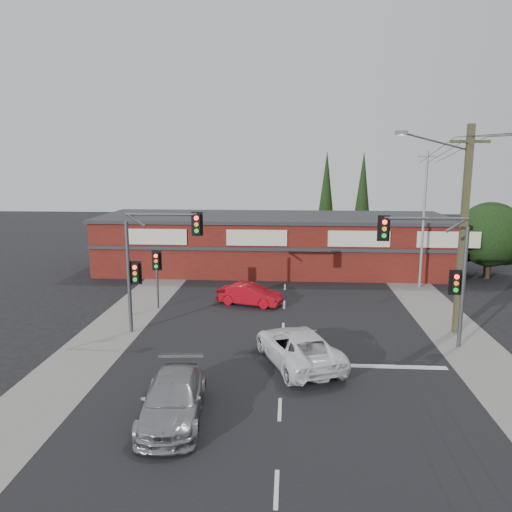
# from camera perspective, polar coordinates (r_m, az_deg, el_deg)

# --- Properties ---
(ground) EXTENTS (120.00, 120.00, 0.00)m
(ground) POSITION_cam_1_polar(r_m,az_deg,el_deg) (22.67, 3.02, -10.74)
(ground) COLOR black
(ground) RESTS_ON ground
(road_strip) EXTENTS (14.00, 70.00, 0.01)m
(road_strip) POSITION_cam_1_polar(r_m,az_deg,el_deg) (27.38, 3.18, -6.89)
(road_strip) COLOR black
(road_strip) RESTS_ON ground
(verge_left) EXTENTS (3.00, 70.00, 0.02)m
(verge_left) POSITION_cam_1_polar(r_m,az_deg,el_deg) (28.74, -14.13, -6.34)
(verge_left) COLOR gray
(verge_left) RESTS_ON ground
(verge_right) EXTENTS (3.00, 70.00, 0.02)m
(verge_right) POSITION_cam_1_polar(r_m,az_deg,el_deg) (28.59, 20.60, -6.81)
(verge_right) COLOR gray
(verge_right) RESTS_ON ground
(stop_line) EXTENTS (6.50, 0.35, 0.01)m
(stop_line) POSITION_cam_1_polar(r_m,az_deg,el_deg) (21.52, 12.53, -12.17)
(stop_line) COLOR silver
(stop_line) RESTS_ON ground
(white_suv) EXTENTS (4.15, 5.81, 1.47)m
(white_suv) POSITION_cam_1_polar(r_m,az_deg,el_deg) (21.10, 4.84, -10.30)
(white_suv) COLOR white
(white_suv) RESTS_ON ground
(silver_suv) EXTENTS (2.35, 4.90, 1.38)m
(silver_suv) POSITION_cam_1_polar(r_m,az_deg,el_deg) (17.13, -9.45, -15.80)
(silver_suv) COLOR #939598
(silver_suv) RESTS_ON ground
(red_sedan) EXTENTS (3.99, 2.34, 1.24)m
(red_sedan) POSITION_cam_1_polar(r_m,az_deg,el_deg) (29.33, -0.72, -4.41)
(red_sedan) COLOR #B50B16
(red_sedan) RESTS_ON ground
(lane_dashes) EXTENTS (0.12, 39.44, 0.01)m
(lane_dashes) POSITION_cam_1_polar(r_m,az_deg,el_deg) (23.52, 3.05, -9.89)
(lane_dashes) COLOR silver
(lane_dashes) RESTS_ON ground
(shop_building) EXTENTS (27.30, 8.40, 4.22)m
(shop_building) POSITION_cam_1_polar(r_m,az_deg,el_deg) (38.59, 1.96, 1.57)
(shop_building) COLOR #551511
(shop_building) RESTS_ON ground
(tree_cluster) EXTENTS (5.90, 5.10, 5.50)m
(tree_cluster) POSITION_cam_1_polar(r_m,az_deg,el_deg) (39.65, 25.19, 1.91)
(tree_cluster) COLOR #2D2116
(tree_cluster) RESTS_ON ground
(conifer_near) EXTENTS (1.80, 1.80, 9.25)m
(conifer_near) POSITION_cam_1_polar(r_m,az_deg,el_deg) (45.29, 8.03, 7.10)
(conifer_near) COLOR #2D2116
(conifer_near) RESTS_ON ground
(conifer_far) EXTENTS (1.80, 1.80, 9.25)m
(conifer_far) POSITION_cam_1_polar(r_m,az_deg,el_deg) (47.65, 12.09, 7.15)
(conifer_far) COLOR #2D2116
(conifer_far) RESTS_ON ground
(traffic_mast_left) EXTENTS (3.77, 0.27, 5.97)m
(traffic_mast_left) POSITION_cam_1_polar(r_m,az_deg,el_deg) (24.43, -12.06, 0.21)
(traffic_mast_left) COLOR #47494C
(traffic_mast_left) RESTS_ON ground
(traffic_mast_right) EXTENTS (3.96, 0.27, 5.97)m
(traffic_mast_right) POSITION_cam_1_polar(r_m,az_deg,el_deg) (23.47, 20.16, -0.61)
(traffic_mast_right) COLOR #47494C
(traffic_mast_right) RESTS_ON ground
(pedestal_signal) EXTENTS (0.55, 0.27, 3.38)m
(pedestal_signal) POSITION_cam_1_polar(r_m,az_deg,el_deg) (28.71, -11.27, -1.30)
(pedestal_signal) COLOR #47494C
(pedestal_signal) RESTS_ON ground
(utility_pole) EXTENTS (4.38, 0.59, 10.00)m
(utility_pole) POSITION_cam_1_polar(r_m,az_deg,el_deg) (25.57, 22.38, 3.43)
(utility_pole) COLOR #4A4729
(utility_pole) RESTS_ON ground
(steel_pole) EXTENTS (1.20, 0.16, 9.00)m
(steel_pole) POSITION_cam_1_polar(r_m,az_deg,el_deg) (34.41, 18.62, 4.21)
(steel_pole) COLOR gray
(steel_pole) RESTS_ON ground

